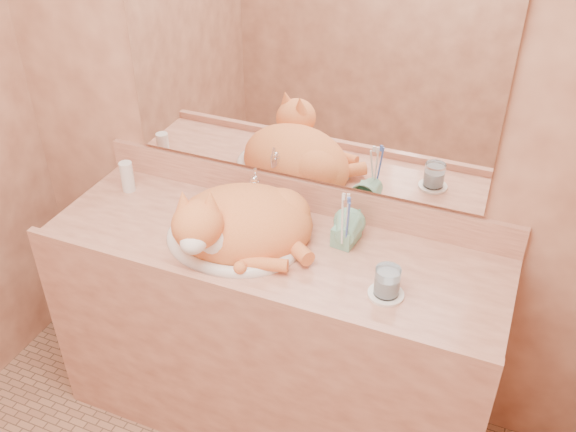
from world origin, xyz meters
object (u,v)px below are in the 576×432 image
at_px(sink_basin, 232,224).
at_px(cat, 238,222).
at_px(toothbrush_cup, 344,239).
at_px(vanity_counter, 272,336).
at_px(soap_dispenser, 340,231).
at_px(water_glass, 387,281).

distance_m(sink_basin, cat, 0.02).
bearing_deg(cat, toothbrush_cup, -9.74).
relative_size(vanity_counter, soap_dispenser, 9.93).
relative_size(vanity_counter, sink_basin, 3.41).
height_order(soap_dispenser, toothbrush_cup, soap_dispenser).
bearing_deg(toothbrush_cup, soap_dispenser, 172.92).
relative_size(sink_basin, soap_dispenser, 2.91).
distance_m(cat, water_glass, 0.54).
xyz_separation_m(cat, soap_dispenser, (0.33, 0.09, -0.01)).
bearing_deg(soap_dispenser, vanity_counter, -154.40).
bearing_deg(soap_dispenser, water_glass, -31.20).
bearing_deg(vanity_counter, soap_dispenser, 18.74).
xyz_separation_m(soap_dispenser, toothbrush_cup, (0.02, -0.00, -0.03)).
xyz_separation_m(toothbrush_cup, water_glass, (0.19, -0.16, 0.00)).
height_order(vanity_counter, water_glass, water_glass).
bearing_deg(vanity_counter, cat, -170.59).
distance_m(vanity_counter, cat, 0.52).
distance_m(sink_basin, water_glass, 0.56).
relative_size(soap_dispenser, water_glass, 1.73).
height_order(sink_basin, soap_dispenser, soap_dispenser).
bearing_deg(sink_basin, cat, 15.88).
distance_m(vanity_counter, toothbrush_cup, 0.54).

